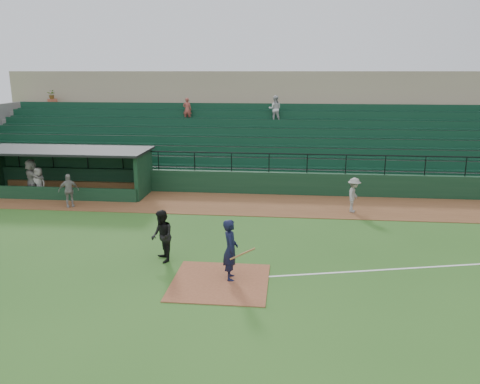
# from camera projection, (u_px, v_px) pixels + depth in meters

# --- Properties ---
(ground) EXTENTS (90.00, 90.00, 0.00)m
(ground) POSITION_uv_depth(u_px,v_px,m) (224.00, 270.00, 15.84)
(ground) COLOR #2A571C
(ground) RESTS_ON ground
(warning_track) EXTENTS (40.00, 4.00, 0.03)m
(warning_track) POSITION_uv_depth(u_px,v_px,m) (246.00, 204.00, 23.54)
(warning_track) COLOR brown
(warning_track) RESTS_ON ground
(home_plate_dirt) EXTENTS (3.00, 3.00, 0.03)m
(home_plate_dirt) POSITION_uv_depth(u_px,v_px,m) (220.00, 282.00, 14.87)
(home_plate_dirt) COLOR brown
(home_plate_dirt) RESTS_ON ground
(foul_line) EXTENTS (17.49, 4.44, 0.01)m
(foul_line) POSITION_uv_depth(u_px,v_px,m) (462.00, 265.00, 16.18)
(foul_line) COLOR white
(foul_line) RESTS_ON ground
(stadium_structure) EXTENTS (38.00, 13.08, 6.40)m
(stadium_structure) POSITION_uv_depth(u_px,v_px,m) (258.00, 136.00, 31.13)
(stadium_structure) COLOR black
(stadium_structure) RESTS_ON ground
(dugout) EXTENTS (8.90, 3.20, 2.42)m
(dugout) POSITION_uv_depth(u_px,v_px,m) (70.00, 168.00, 25.71)
(dugout) COLOR black
(dugout) RESTS_ON ground
(batter_at_plate) EXTENTS (1.08, 0.79, 1.98)m
(batter_at_plate) POSITION_uv_depth(u_px,v_px,m) (231.00, 250.00, 14.87)
(batter_at_plate) COLOR black
(batter_at_plate) RESTS_ON ground
(umpire) EXTENTS (1.02, 1.10, 1.82)m
(umpire) POSITION_uv_depth(u_px,v_px,m) (162.00, 236.00, 16.32)
(umpire) COLOR black
(umpire) RESTS_ON ground
(runner) EXTENTS (0.91, 1.19, 1.63)m
(runner) POSITION_uv_depth(u_px,v_px,m) (354.00, 195.00, 22.01)
(runner) COLOR gray
(runner) RESTS_ON warning_track
(dugout_player_a) EXTENTS (1.01, 0.84, 1.61)m
(dugout_player_a) POSITION_uv_depth(u_px,v_px,m) (69.00, 190.00, 22.88)
(dugout_player_a) COLOR gray
(dugout_player_a) RESTS_ON warning_track
(dugout_player_b) EXTENTS (0.87, 0.67, 1.58)m
(dugout_player_b) POSITION_uv_depth(u_px,v_px,m) (39.00, 183.00, 24.55)
(dugout_player_b) COLOR gray
(dugout_player_b) RESTS_ON warning_track
(dugout_player_c) EXTENTS (1.78, 1.61, 1.97)m
(dugout_player_c) POSITION_uv_depth(u_px,v_px,m) (32.00, 178.00, 24.77)
(dugout_player_c) COLOR gray
(dugout_player_c) RESTS_ON warning_track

